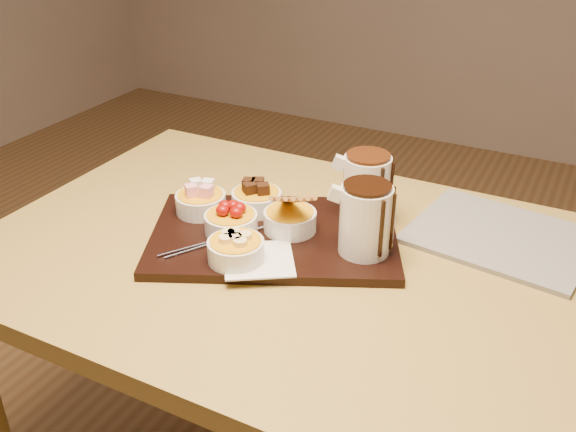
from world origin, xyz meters
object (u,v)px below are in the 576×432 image
at_px(serving_board, 274,236).
at_px(pitcher_milk_chocolate, 366,187).
at_px(bowl_strawberries, 231,224).
at_px(pitcher_dark_chocolate, 365,220).
at_px(dining_table, 303,298).
at_px(newspaper, 500,237).

xyz_separation_m(serving_board, pitcher_milk_chocolate, (0.13, 0.14, 0.07)).
height_order(bowl_strawberries, pitcher_dark_chocolate, pitcher_dark_chocolate).
bearing_deg(bowl_strawberries, dining_table, 8.10).
bearing_deg(dining_table, bowl_strawberries, -171.90).
relative_size(serving_board, newspaper, 1.44).
distance_m(bowl_strawberries, pitcher_milk_chocolate, 0.27).
height_order(pitcher_dark_chocolate, newspaper, pitcher_dark_chocolate).
bearing_deg(serving_board, newspaper, 3.08).
distance_m(serving_board, bowl_strawberries, 0.08).
xyz_separation_m(dining_table, bowl_strawberries, (-0.14, -0.02, 0.14)).
xyz_separation_m(dining_table, newspaper, (0.31, 0.22, 0.10)).
bearing_deg(bowl_strawberries, serving_board, 28.44).
bearing_deg(dining_table, pitcher_dark_chocolate, 17.63).
bearing_deg(pitcher_milk_chocolate, dining_table, -135.41).
height_order(dining_table, bowl_strawberries, bowl_strawberries).
height_order(serving_board, newspaper, serving_board).
xyz_separation_m(bowl_strawberries, pitcher_milk_chocolate, (0.20, 0.18, 0.04)).
bearing_deg(pitcher_milk_chocolate, newspaper, -10.34).
relative_size(bowl_strawberries, pitcher_dark_chocolate, 0.79).
bearing_deg(dining_table, serving_board, 165.81).
bearing_deg(pitcher_dark_chocolate, bowl_strawberries, 167.35).
relative_size(dining_table, bowl_strawberries, 12.00).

